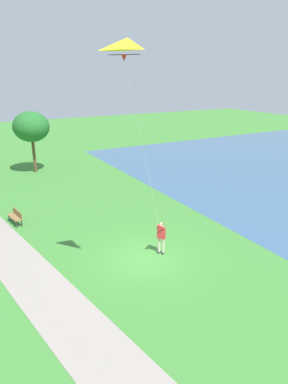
% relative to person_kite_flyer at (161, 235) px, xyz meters
% --- Properties ---
extents(ground_plane, '(120.00, 120.00, 0.00)m').
position_rel_person_kite_flyer_xyz_m(ground_plane, '(-0.93, -0.01, -1.05)').
color(ground_plane, '#3D7F33').
extents(walkway_path, '(7.84, 31.94, 0.02)m').
position_rel_person_kite_flyer_xyz_m(walkway_path, '(-6.64, 1.99, -1.04)').
color(walkway_path, gray).
rests_on(walkway_path, ground).
extents(person_kite_flyer, '(0.61, 0.56, 1.83)m').
position_rel_person_kite_flyer_xyz_m(person_kite_flyer, '(0.00, 0.00, 0.00)').
color(person_kite_flyer, '#232328').
rests_on(person_kite_flyer, ground).
extents(flying_kite, '(3.20, 2.62, 8.27)m').
position_rel_person_kite_flyer_xyz_m(flying_kite, '(-2.87, -2.15, 8.57)').
color(flying_kite, yellow).
extents(park_bench_near_walkway, '(0.69, 1.55, 0.88)m').
position_rel_person_kite_flyer_xyz_m(park_bench_near_walkway, '(-5.94, 7.70, -0.54)').
color(park_bench_near_walkway, olive).
rests_on(park_bench_near_walkway, ground).
extents(tree_treeline_left, '(3.30, 3.54, 5.72)m').
position_rel_person_kite_flyer_xyz_m(tree_treeline_left, '(-2.13, 19.43, 3.26)').
color(tree_treeline_left, brown).
rests_on(tree_treeline_left, ground).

